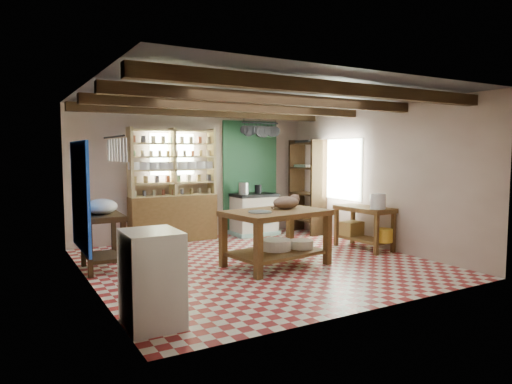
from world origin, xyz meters
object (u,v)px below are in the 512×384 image
stove (254,214)px  right_counter (364,228)px  prep_table (103,242)px  white_cabinet (152,278)px  work_table (276,238)px  cat (286,203)px

stove → right_counter: stove is taller
right_counter → prep_table: bearing=165.6°
stove → white_cabinet: size_ratio=0.93×
prep_table → white_cabinet: size_ratio=0.86×
work_table → right_counter: (2.02, 0.23, -0.04)m
prep_table → right_counter: prep_table is taller
right_counter → cat: size_ratio=2.47×
work_table → cat: size_ratio=3.49×
work_table → cat: 0.58m
stove → prep_table: stove is taller
right_counter → cat: bearing=-179.1°
prep_table → cat: 2.82m
work_table → stove: bearing=59.6°
stove → right_counter: (1.02, -2.21, -0.05)m
stove → cat: 2.53m
work_table → white_cabinet: (-2.38, -1.44, 0.05)m
stove → right_counter: size_ratio=0.84×
stove → cat: bearing=-108.4°
right_counter → cat: 1.87m
prep_table → right_counter: 4.46m
white_cabinet → cat: size_ratio=2.23×
work_table → stove: (1.00, 2.44, 0.01)m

